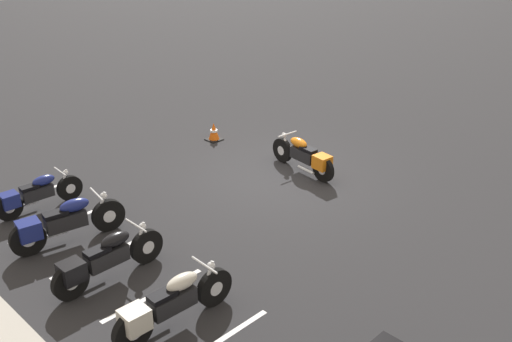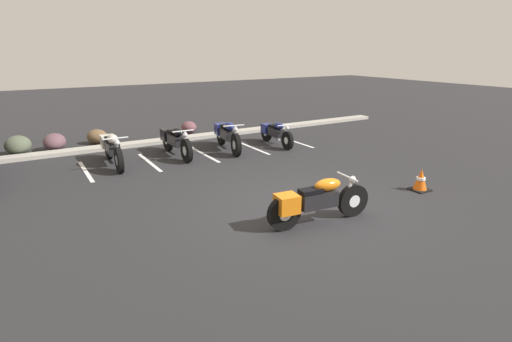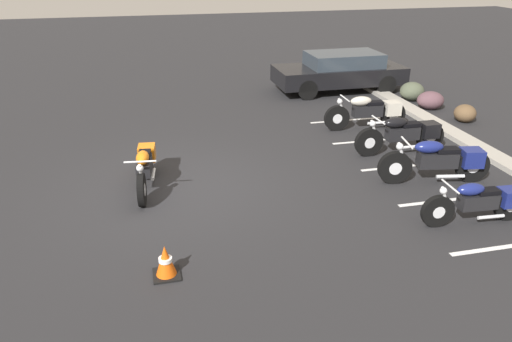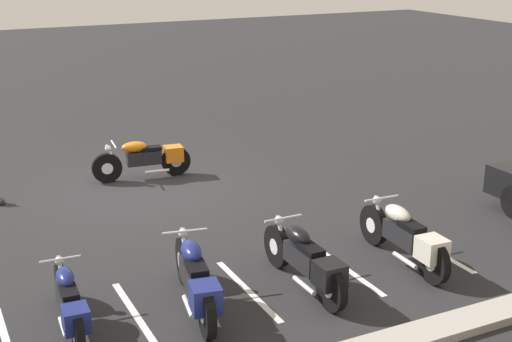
{
  "view_description": "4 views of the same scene",
  "coord_description": "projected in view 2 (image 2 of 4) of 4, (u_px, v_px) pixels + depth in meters",
  "views": [
    {
      "loc": [
        -8.91,
        9.71,
        6.39
      ],
      "look_at": [
        -0.44,
        1.23,
        0.73
      ],
      "focal_mm": 42.0,
      "sensor_mm": 36.0,
      "label": 1
    },
    {
      "loc": [
        -4.65,
        -5.88,
        3.1
      ],
      "look_at": [
        -0.38,
        1.24,
        0.53
      ],
      "focal_mm": 28.0,
      "sensor_mm": 36.0,
      "label": 2
    },
    {
      "loc": [
        9.19,
        -0.59,
        4.4
      ],
      "look_at": [
        0.54,
        1.45,
        0.46
      ],
      "focal_mm": 35.0,
      "sensor_mm": 36.0,
      "label": 3
    },
    {
      "loc": [
        4.07,
        13.45,
        4.88
      ],
      "look_at": [
        -1.1,
        2.95,
        1.09
      ],
      "focal_mm": 50.0,
      "sensor_mm": 36.0,
      "label": 4
    }
  ],
  "objects": [
    {
      "name": "stall_line_4",
      "position": [
        294.0,
        141.0,
        13.77
      ],
      "size": [
        0.1,
        2.1,
        0.0
      ],
      "primitive_type": "cube",
      "color": "white",
      "rests_on": "ground"
    },
    {
      "name": "parked_bike_1",
      "position": [
        175.0,
        140.0,
        11.89
      ],
      "size": [
        0.63,
        2.25,
        0.89
      ],
      "rotation": [
        0.0,
        0.0,
        -1.57
      ],
      "color": "black",
      "rests_on": "ground"
    },
    {
      "name": "stall_line_3",
      "position": [
        252.0,
        147.0,
        12.94
      ],
      "size": [
        0.1,
        2.1,
        0.0
      ],
      "primitive_type": "cube",
      "color": "white",
      "rests_on": "ground"
    },
    {
      "name": "concrete_curb",
      "position": [
        178.0,
        139.0,
        13.88
      ],
      "size": [
        18.0,
        0.5,
        0.12
      ],
      "primitive_type": "cube",
      "color": "#A8A399",
      "rests_on": "ground"
    },
    {
      "name": "traffic_cone",
      "position": [
        421.0,
        180.0,
        9.0
      ],
      "size": [
        0.4,
        0.4,
        0.5
      ],
      "color": "black",
      "rests_on": "ground"
    },
    {
      "name": "ground",
      "position": [
        304.0,
        209.0,
        8.02
      ],
      "size": [
        60.0,
        60.0,
        0.0
      ],
      "primitive_type": "plane",
      "color": "#262628"
    },
    {
      "name": "landscape_rock_1",
      "position": [
        189.0,
        127.0,
        15.01
      ],
      "size": [
        0.74,
        0.76,
        0.46
      ],
      "primitive_type": "ellipsoid",
      "rotation": [
        0.0,
        0.0,
        1.19
      ],
      "color": "brown",
      "rests_on": "ground"
    },
    {
      "name": "landscape_rock_3",
      "position": [
        54.0,
        142.0,
        12.52
      ],
      "size": [
        0.88,
        0.96,
        0.54
      ],
      "primitive_type": "ellipsoid",
      "rotation": [
        0.0,
        0.0,
        1.24
      ],
      "color": "brown",
      "rests_on": "ground"
    },
    {
      "name": "parked_bike_0",
      "position": [
        112.0,
        148.0,
        10.96
      ],
      "size": [
        0.64,
        2.28,
        0.89
      ],
      "rotation": [
        0.0,
        0.0,
        -1.61
      ],
      "color": "black",
      "rests_on": "ground"
    },
    {
      "name": "stall_line_1",
      "position": [
        149.0,
        162.0,
        11.28
      ],
      "size": [
        0.1,
        2.1,
        0.0
      ],
      "primitive_type": "cube",
      "color": "white",
      "rests_on": "ground"
    },
    {
      "name": "parked_bike_2",
      "position": [
        227.0,
        134.0,
        12.61
      ],
      "size": [
        0.79,
        2.3,
        0.91
      ],
      "rotation": [
        0.0,
        0.0,
        -1.75
      ],
      "color": "black",
      "rests_on": "ground"
    },
    {
      "name": "motorcycle_orange_featured",
      "position": [
        315.0,
        201.0,
        7.22
      ],
      "size": [
        2.12,
        0.63,
        0.83
      ],
      "rotation": [
        0.0,
        0.0,
        -0.11
      ],
      "color": "black",
      "rests_on": "ground"
    },
    {
      "name": "stall_line_2",
      "position": [
        204.0,
        154.0,
        12.11
      ],
      "size": [
        0.1,
        2.1,
        0.0
      ],
      "primitive_type": "cube",
      "color": "white",
      "rests_on": "ground"
    },
    {
      "name": "stall_line_0",
      "position": [
        86.0,
        171.0,
        10.45
      ],
      "size": [
        0.1,
        2.1,
        0.0
      ],
      "primitive_type": "cube",
      "color": "white",
      "rests_on": "ground"
    },
    {
      "name": "parked_bike_3",
      "position": [
        275.0,
        132.0,
        13.25
      ],
      "size": [
        0.55,
        1.96,
        0.77
      ],
      "rotation": [
        0.0,
        0.0,
        -1.63
      ],
      "color": "black",
      "rests_on": "ground"
    },
    {
      "name": "landscape_rock_2",
      "position": [
        18.0,
        145.0,
        11.98
      ],
      "size": [
        1.03,
        1.04,
        0.59
      ],
      "primitive_type": "ellipsoid",
      "rotation": [
        0.0,
        0.0,
        0.94
      ],
      "color": "#4B5340",
      "rests_on": "ground"
    },
    {
      "name": "landscape_rock_0",
      "position": [
        97.0,
        137.0,
        13.41
      ],
      "size": [
        0.81,
        0.78,
        0.49
      ],
      "primitive_type": "ellipsoid",
      "rotation": [
        0.0,
        0.0,
        2.79
      ],
      "color": "brown",
      "rests_on": "ground"
    }
  ]
}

